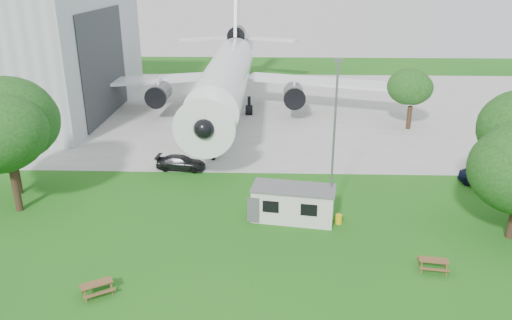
{
  "coord_description": "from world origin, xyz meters",
  "views": [
    {
      "loc": [
        3.69,
        -27.85,
        17.8
      ],
      "look_at": [
        2.55,
        8.0,
        4.0
      ],
      "focal_mm": 35.0,
      "sensor_mm": 36.0,
      "label": 1
    }
  ],
  "objects_px": {
    "picnic_east": "(432,270)",
    "site_cabin": "(293,203)",
    "picnic_west": "(98,294)",
    "airliner": "(228,73)"
  },
  "relations": [
    {
      "from": "picnic_west",
      "to": "picnic_east",
      "type": "distance_m",
      "value": 20.56
    },
    {
      "from": "picnic_east",
      "to": "picnic_west",
      "type": "bearing_deg",
      "value": -162.85
    },
    {
      "from": "airliner",
      "to": "site_cabin",
      "type": "distance_m",
      "value": 31.02
    },
    {
      "from": "site_cabin",
      "to": "picnic_west",
      "type": "relative_size",
      "value": 3.85
    },
    {
      "from": "airliner",
      "to": "picnic_west",
      "type": "bearing_deg",
      "value": -96.26
    },
    {
      "from": "airliner",
      "to": "picnic_west",
      "type": "height_order",
      "value": "airliner"
    },
    {
      "from": "airliner",
      "to": "picnic_west",
      "type": "relative_size",
      "value": 26.52
    },
    {
      "from": "picnic_west",
      "to": "picnic_east",
      "type": "relative_size",
      "value": 1.0
    },
    {
      "from": "picnic_east",
      "to": "site_cabin",
      "type": "bearing_deg",
      "value": 150.65
    },
    {
      "from": "picnic_west",
      "to": "picnic_east",
      "type": "height_order",
      "value": "same"
    }
  ]
}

